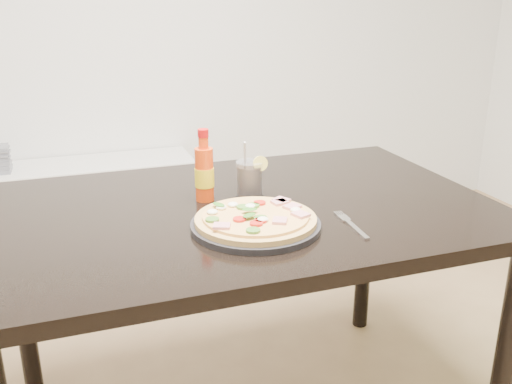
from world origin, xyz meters
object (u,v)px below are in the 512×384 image
object	(u,v)px
hot_sauce_bottle	(204,173)
media_console	(57,213)
dining_table	(242,233)
pizza	(256,218)
cola_cup	(250,180)
plate	(256,225)
fork	(350,224)

from	to	relation	value
hot_sauce_bottle	media_console	xyz separation A→B (m)	(-0.44, 1.39, -0.58)
hot_sauce_bottle	media_console	bearing A→B (deg)	107.37
dining_table	pizza	xyz separation A→B (m)	(-0.02, -0.16, 0.11)
hot_sauce_bottle	cola_cup	world-z (taller)	hot_sauce_bottle
pizza	media_console	world-z (taller)	pizza
dining_table	hot_sauce_bottle	xyz separation A→B (m)	(-0.09, 0.08, 0.17)
dining_table	cola_cup	distance (m)	0.16
dining_table	plate	bearing A→B (deg)	-95.82
dining_table	pizza	bearing A→B (deg)	-95.78
hot_sauce_bottle	media_console	size ratio (longest dim) A/B	0.15
cola_cup	media_console	world-z (taller)	cola_cup
dining_table	plate	distance (m)	0.19
cola_cup	media_console	size ratio (longest dim) A/B	0.12
pizza	cola_cup	size ratio (longest dim) A/B	1.78
pizza	plate	bearing A→B (deg)	-105.63
cola_cup	media_console	xyz separation A→B (m)	(-0.57, 1.40, -0.55)
dining_table	media_console	distance (m)	1.62
plate	hot_sauce_bottle	bearing A→B (deg)	105.74
dining_table	cola_cup	world-z (taller)	cola_cup
dining_table	media_console	xyz separation A→B (m)	(-0.52, 1.47, -0.42)
pizza	hot_sauce_bottle	xyz separation A→B (m)	(-0.07, 0.24, 0.06)
pizza	dining_table	bearing A→B (deg)	84.22
pizza	hot_sauce_bottle	bearing A→B (deg)	105.81
cola_cup	plate	bearing A→B (deg)	-105.16
plate	hot_sauce_bottle	size ratio (longest dim) A/B	1.59
pizza	cola_cup	bearing A→B (deg)	74.84
media_console	cola_cup	bearing A→B (deg)	-67.95
cola_cup	dining_table	bearing A→B (deg)	-124.06
plate	media_console	size ratio (longest dim) A/B	0.24
pizza	fork	xyz separation A→B (m)	(0.24, -0.06, -0.02)
cola_cup	pizza	bearing A→B (deg)	-105.16
media_console	fork	bearing A→B (deg)	-66.40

